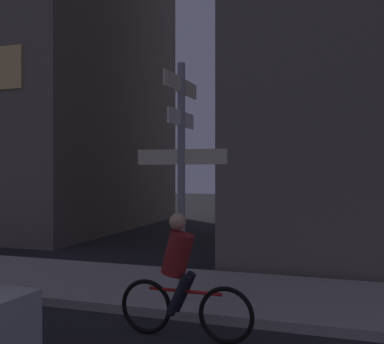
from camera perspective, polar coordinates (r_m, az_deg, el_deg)
The scene contains 3 objects.
sidewalk_kerb at distance 8.81m, azimuth -7.72°, elevation -13.53°, with size 40.00×2.79×0.14m, color #9E9991.
signpost at distance 7.31m, azimuth -1.31°, elevation 1.50°, with size 1.48×1.45×3.70m.
cyclist at distance 6.17m, azimuth -1.33°, elevation -13.06°, with size 1.82×0.33×1.61m.
Camera 1 is at (3.77, -0.85, 2.17)m, focal length 43.72 mm.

